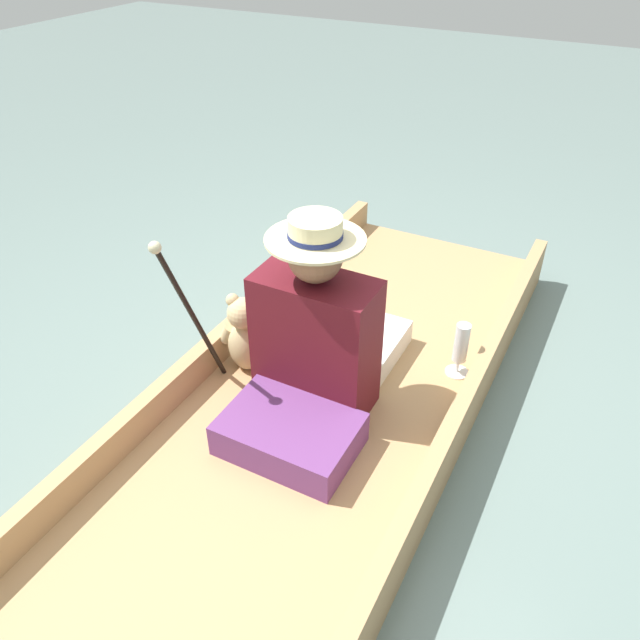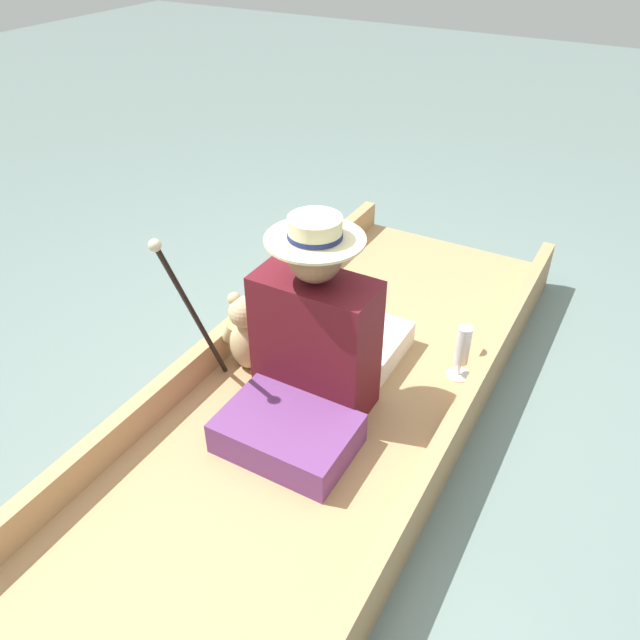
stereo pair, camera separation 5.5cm
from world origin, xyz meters
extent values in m
plane|color=slate|center=(0.00, 0.00, 0.00)|extent=(16.00, 16.00, 0.00)
cube|color=tan|center=(0.00, 0.00, 0.06)|extent=(1.10, 2.85, 0.11)
cube|color=tan|center=(-0.52, 0.00, 0.18)|extent=(0.06, 2.85, 0.14)
cube|color=tan|center=(0.52, 0.00, 0.18)|extent=(0.06, 2.85, 0.14)
cube|color=#6B3875|center=(0.01, -0.36, 0.18)|extent=(0.48, 0.33, 0.13)
cube|color=white|center=(-0.03, 0.24, 0.17)|extent=(0.40, 0.42, 0.11)
cube|color=#5B141E|center=(-0.03, -0.08, 0.39)|extent=(0.45, 0.23, 0.55)
cube|color=beige|center=(-0.03, 0.03, 0.43)|extent=(0.04, 0.01, 0.30)
cube|color=white|center=(-0.16, 0.03, 0.46)|extent=(0.02, 0.01, 0.33)
cube|color=white|center=(0.09, 0.03, 0.46)|extent=(0.02, 0.01, 0.33)
sphere|color=#936B4C|center=(-0.03, -0.08, 0.76)|extent=(0.19, 0.19, 0.19)
cylinder|color=beige|center=(-0.03, -0.08, 0.82)|extent=(0.35, 0.35, 0.01)
cylinder|color=beige|center=(-0.03, -0.08, 0.87)|extent=(0.18, 0.18, 0.07)
cylinder|color=navy|center=(-0.03, -0.08, 0.84)|extent=(0.19, 0.19, 0.02)
ellipsoid|color=tan|center=(-0.38, -0.05, 0.23)|extent=(0.15, 0.13, 0.23)
sphere|color=tan|center=(-0.38, -0.05, 0.39)|extent=(0.13, 0.13, 0.13)
sphere|color=tan|center=(-0.38, 0.01, 0.38)|extent=(0.05, 0.05, 0.05)
sphere|color=tan|center=(-0.42, -0.05, 0.44)|extent=(0.05, 0.05, 0.05)
sphere|color=tan|center=(-0.33, -0.05, 0.44)|extent=(0.05, 0.05, 0.05)
cylinder|color=tan|center=(-0.46, -0.05, 0.27)|extent=(0.09, 0.06, 0.10)
cylinder|color=tan|center=(-0.30, -0.05, 0.27)|extent=(0.09, 0.06, 0.10)
sphere|color=tan|center=(-0.42, -0.02, 0.14)|extent=(0.06, 0.06, 0.06)
sphere|color=tan|center=(-0.34, -0.02, 0.14)|extent=(0.06, 0.06, 0.06)
cylinder|color=silver|center=(0.42, 0.33, 0.12)|extent=(0.10, 0.10, 0.01)
cylinder|color=silver|center=(0.42, 0.33, 0.15)|extent=(0.01, 0.01, 0.06)
cylinder|color=silver|center=(0.42, 0.33, 0.27)|extent=(0.06, 0.06, 0.17)
cylinder|color=black|center=(-0.45, -0.26, 0.48)|extent=(0.02, 0.29, 0.73)
sphere|color=beige|center=(-0.45, -0.40, 0.84)|extent=(0.04, 0.04, 0.04)
camera|label=1|loc=(0.84, -1.72, 1.80)|focal=35.00mm
camera|label=2|loc=(0.89, -1.69, 1.80)|focal=35.00mm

